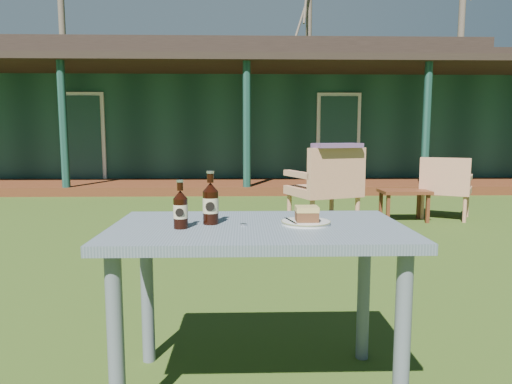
{
  "coord_description": "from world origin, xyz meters",
  "views": [
    {
      "loc": [
        -0.06,
        -3.44,
        1.09
      ],
      "look_at": [
        0.0,
        -1.3,
        0.82
      ],
      "focal_mm": 32.0,
      "sensor_mm": 36.0,
      "label": 1
    }
  ],
  "objects_px": {
    "plate": "(306,222)",
    "armchair_right": "(445,184)",
    "armchair_left": "(327,184)",
    "cola_bottle_near": "(211,203)",
    "cola_bottle_far": "(181,209)",
    "cafe_table": "(258,249)",
    "cake_slice": "(307,214)",
    "side_table": "(404,195)"
  },
  "relations": [
    {
      "from": "plate",
      "to": "armchair_left",
      "type": "height_order",
      "value": "armchair_left"
    },
    {
      "from": "armchair_right",
      "to": "cake_slice",
      "type": "bearing_deg",
      "value": -120.76
    },
    {
      "from": "cola_bottle_far",
      "to": "armchair_left",
      "type": "relative_size",
      "value": 0.2
    },
    {
      "from": "armchair_left",
      "to": "cola_bottle_far",
      "type": "bearing_deg",
      "value": -109.59
    },
    {
      "from": "plate",
      "to": "cola_bottle_far",
      "type": "distance_m",
      "value": 0.52
    },
    {
      "from": "cake_slice",
      "to": "armchair_right",
      "type": "bearing_deg",
      "value": 59.24
    },
    {
      "from": "plate",
      "to": "cola_bottle_near",
      "type": "bearing_deg",
      "value": 177.61
    },
    {
      "from": "cake_slice",
      "to": "side_table",
      "type": "bearing_deg",
      "value": 65.13
    },
    {
      "from": "cafe_table",
      "to": "cola_bottle_near",
      "type": "xyz_separation_m",
      "value": [
        -0.2,
        0.03,
        0.19
      ]
    },
    {
      "from": "cake_slice",
      "to": "armchair_right",
      "type": "xyz_separation_m",
      "value": [
        2.37,
        3.98,
        -0.31
      ]
    },
    {
      "from": "cola_bottle_far",
      "to": "cake_slice",
      "type": "bearing_deg",
      "value": 7.3
    },
    {
      "from": "cola_bottle_near",
      "to": "armchair_right",
      "type": "relative_size",
      "value": 0.27
    },
    {
      "from": "armchair_left",
      "to": "cake_slice",
      "type": "bearing_deg",
      "value": -101.87
    },
    {
      "from": "plate",
      "to": "armchair_right",
      "type": "distance_m",
      "value": 4.63
    },
    {
      "from": "armchair_left",
      "to": "cafe_table",
      "type": "bearing_deg",
      "value": -105.1
    },
    {
      "from": "cafe_table",
      "to": "cola_bottle_near",
      "type": "bearing_deg",
      "value": 171.39
    },
    {
      "from": "cake_slice",
      "to": "cola_bottle_far",
      "type": "height_order",
      "value": "cola_bottle_far"
    },
    {
      "from": "cafe_table",
      "to": "armchair_right",
      "type": "xyz_separation_m",
      "value": [
        2.57,
        3.98,
        -0.16
      ]
    },
    {
      "from": "cola_bottle_near",
      "to": "armchair_right",
      "type": "bearing_deg",
      "value": 55.05
    },
    {
      "from": "cake_slice",
      "to": "cola_bottle_far",
      "type": "xyz_separation_m",
      "value": [
        -0.51,
        -0.07,
        0.03
      ]
    },
    {
      "from": "cola_bottle_near",
      "to": "cola_bottle_far",
      "type": "distance_m",
      "value": 0.14
    },
    {
      "from": "plate",
      "to": "side_table",
      "type": "xyz_separation_m",
      "value": [
        1.79,
        3.84,
        -0.39
      ]
    },
    {
      "from": "armchair_left",
      "to": "armchair_right",
      "type": "distance_m",
      "value": 1.78
    },
    {
      "from": "plate",
      "to": "armchair_left",
      "type": "relative_size",
      "value": 0.21
    },
    {
      "from": "cafe_table",
      "to": "cola_bottle_far",
      "type": "relative_size",
      "value": 6.2
    },
    {
      "from": "plate",
      "to": "cola_bottle_far",
      "type": "height_order",
      "value": "cola_bottle_far"
    },
    {
      "from": "cola_bottle_far",
      "to": "cola_bottle_near",
      "type": "bearing_deg",
      "value": 37.69
    },
    {
      "from": "cake_slice",
      "to": "side_table",
      "type": "relative_size",
      "value": 0.15
    },
    {
      "from": "side_table",
      "to": "armchair_right",
      "type": "bearing_deg",
      "value": 12.45
    },
    {
      "from": "plate",
      "to": "cola_bottle_near",
      "type": "height_order",
      "value": "cola_bottle_near"
    },
    {
      "from": "plate",
      "to": "armchair_right",
      "type": "height_order",
      "value": "armchair_right"
    },
    {
      "from": "plate",
      "to": "armchair_left",
      "type": "xyz_separation_m",
      "value": [
        0.7,
        3.33,
        -0.19
      ]
    },
    {
      "from": "cola_bottle_near",
      "to": "armchair_left",
      "type": "bearing_deg",
      "value": 71.67
    },
    {
      "from": "cafe_table",
      "to": "plate",
      "type": "relative_size",
      "value": 5.88
    },
    {
      "from": "cafe_table",
      "to": "side_table",
      "type": "xyz_separation_m",
      "value": [
        1.98,
        3.86,
        -0.28
      ]
    },
    {
      "from": "cafe_table",
      "to": "armchair_left",
      "type": "relative_size",
      "value": 1.26
    },
    {
      "from": "cola_bottle_near",
      "to": "armchair_left",
      "type": "height_order",
      "value": "armchair_left"
    },
    {
      "from": "cola_bottle_far",
      "to": "armchair_right",
      "type": "xyz_separation_m",
      "value": [
        2.88,
        4.04,
        -0.34
      ]
    },
    {
      "from": "cola_bottle_far",
      "to": "armchair_left",
      "type": "xyz_separation_m",
      "value": [
        1.21,
        3.4,
        -0.26
      ]
    },
    {
      "from": "cake_slice",
      "to": "cafe_table",
      "type": "bearing_deg",
      "value": -177.73
    },
    {
      "from": "cola_bottle_near",
      "to": "cola_bottle_far",
      "type": "height_order",
      "value": "cola_bottle_near"
    },
    {
      "from": "armchair_left",
      "to": "cola_bottle_near",
      "type": "bearing_deg",
      "value": -108.33
    }
  ]
}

